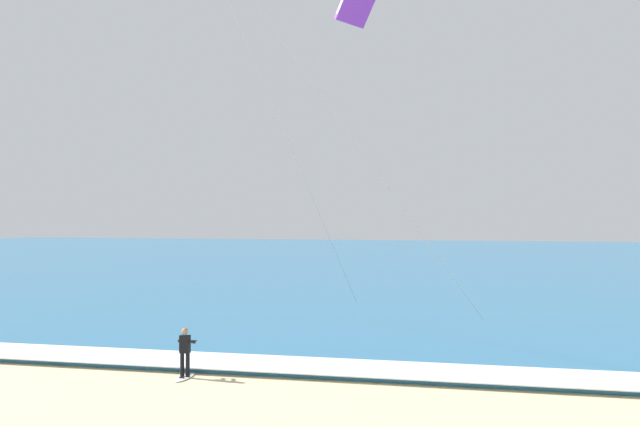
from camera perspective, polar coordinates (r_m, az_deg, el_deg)
The scene contains 4 objects.
sea at distance 82.12m, azimuth 9.68°, elevation -3.91°, with size 200.00×120.00×0.20m, color teal.
surf_foam at distance 23.75m, azimuth 2.94°, elevation -12.99°, with size 200.00×2.60×0.04m, color white.
surfboard at distance 23.70m, azimuth -11.44°, elevation -13.50°, with size 0.45×1.40×0.09m.
kitesurfer at distance 23.52m, azimuth -11.42°, elevation -11.32°, with size 0.55×0.52×1.69m.
Camera 1 is at (3.77, -7.30, 5.50)m, focal length 37.56 mm.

